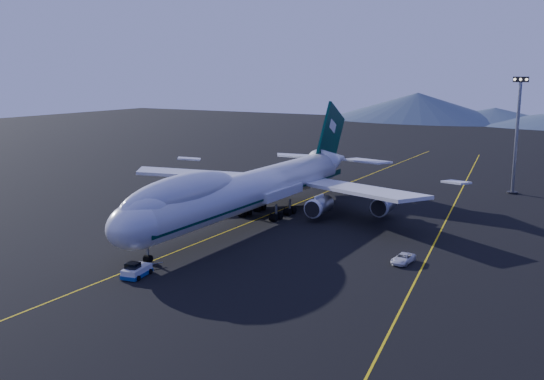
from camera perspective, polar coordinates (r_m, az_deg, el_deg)
The scene contains 7 objects.
ground at distance 104.76m, azimuth -1.94°, elevation -2.99°, with size 500.00×500.00×0.00m, color black.
taxiway_line_main at distance 104.76m, azimuth -1.94°, elevation -2.99°, with size 0.25×220.00×0.01m, color #DFBE0D.
taxiway_line_side at distance 102.30m, azimuth 15.59°, elevation -3.74°, with size 0.25×200.00×0.01m, color #DFBE0D.
boeing_747 at distance 103.54m, azimuth -1.95°, elevation 0.13°, with size 59.62×72.43×19.37m.
pushback_tug at distance 79.01m, azimuth -12.61°, elevation -7.51°, with size 3.10×4.68×1.90m.
service_van at distance 84.10m, azimuth 12.23°, elevation -6.32°, with size 2.13×4.63×1.29m, color silver.
floodlight_mast at distance 137.07m, azimuth 22.04°, elevation 4.80°, with size 3.03×2.27×24.49m.
Camera 1 is at (53.89, -86.19, 25.34)m, focal length 40.00 mm.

